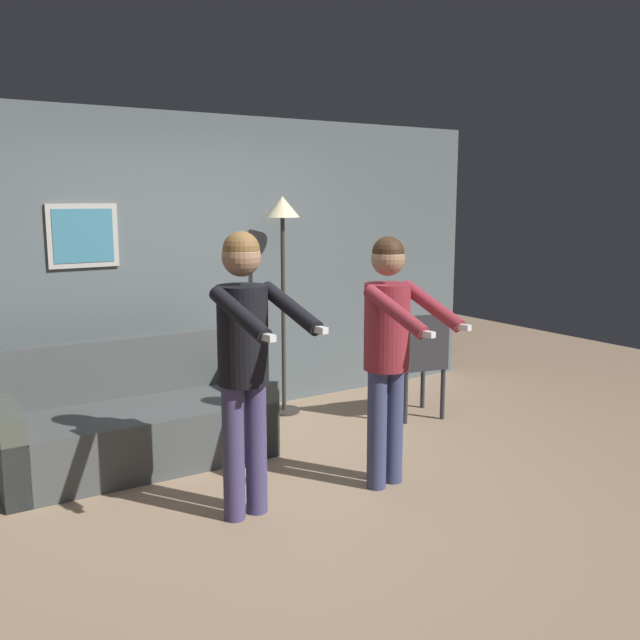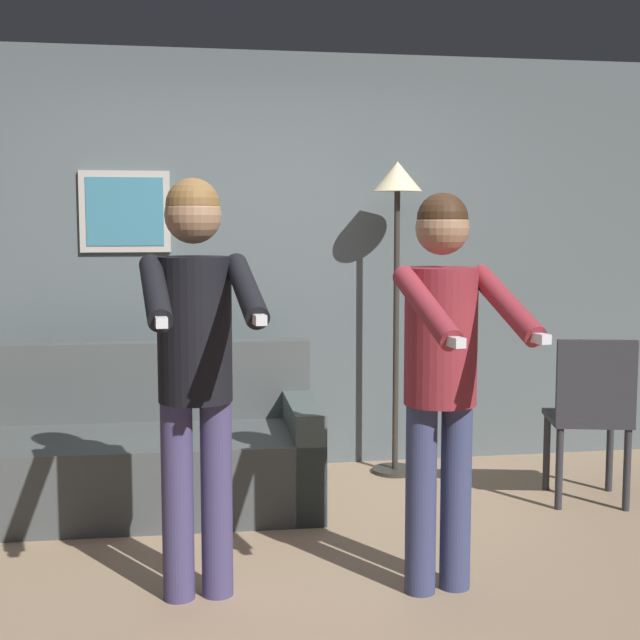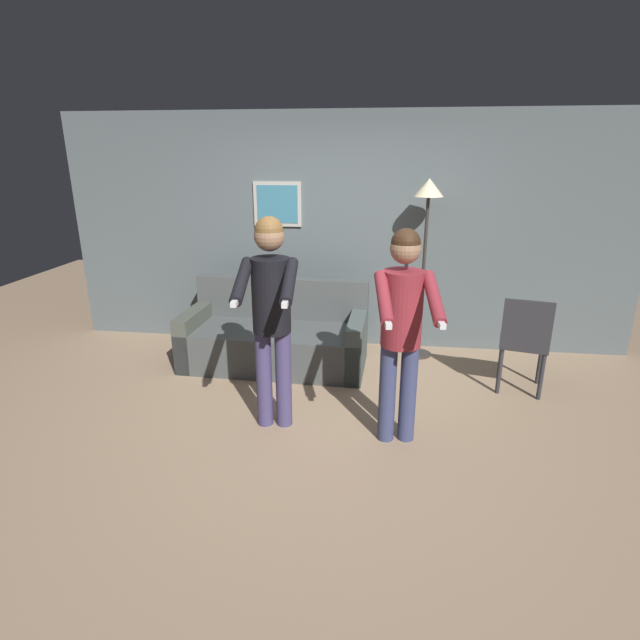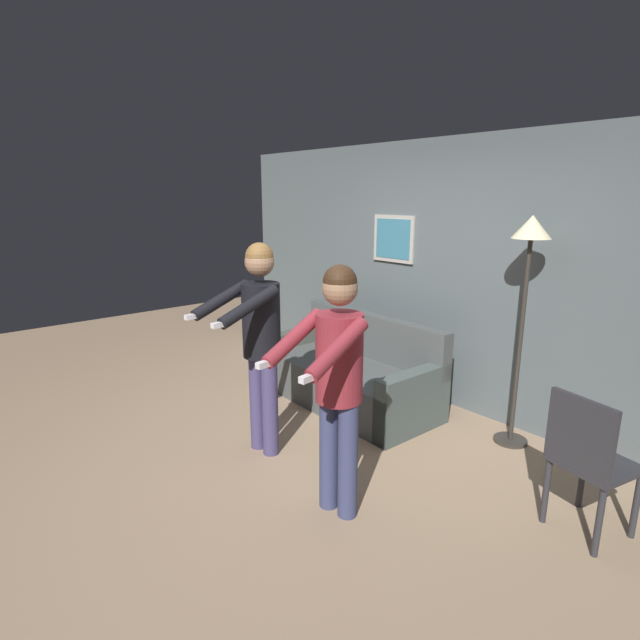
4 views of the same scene
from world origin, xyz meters
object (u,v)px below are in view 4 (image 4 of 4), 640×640
Objects in this scene: couch at (350,376)px; torchiere_lamp at (528,261)px; person_standing_left at (259,329)px; person_standing_right at (337,370)px; dining_chair_distant at (587,457)px.

couch is 2.04m from torchiere_lamp.
torchiere_lamp is 2.19m from person_standing_left.
couch is 1.99m from person_standing_right.
person_standing_left is 1.85× the size of dining_chair_distant.
torchiere_lamp reaches higher than person_standing_left.
person_standing_left is (0.26, -1.26, 0.77)m from couch.
torchiere_lamp is 1.90m from person_standing_right.
torchiere_lamp is 1.58m from dining_chair_distant.
dining_chair_distant is at bearing 22.57° from person_standing_left.
dining_chair_distant is at bearing -42.11° from torchiere_lamp.
torchiere_lamp reaches higher than person_standing_right.
person_standing_right is 1.60m from dining_chair_distant.
torchiere_lamp is at bearing 53.31° from person_standing_left.
person_standing_right reaches higher than couch.
person_standing_left is at bearing -157.43° from dining_chair_distant.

